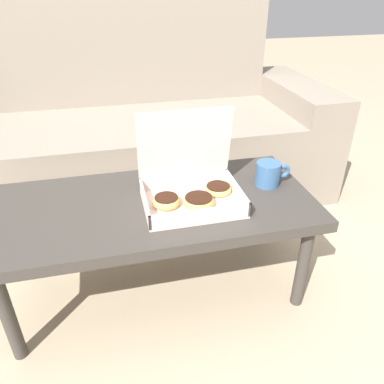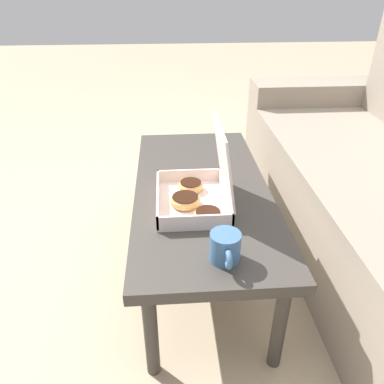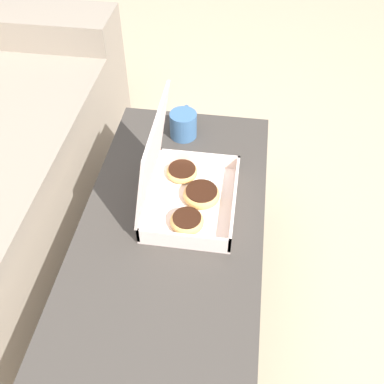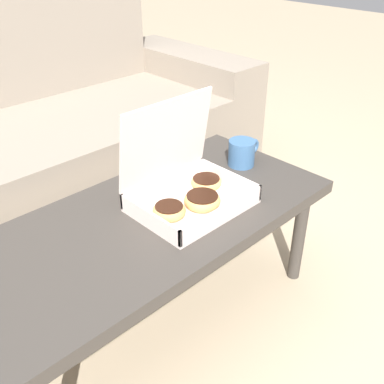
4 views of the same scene
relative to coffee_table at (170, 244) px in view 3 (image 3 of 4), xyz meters
name	(u,v)px [view 3 (image 3 of 4)]	position (x,y,z in m)	size (l,w,h in m)	color
ground_plane	(160,306)	(0.00, 0.05, -0.36)	(12.00, 12.00, 0.00)	tan
coffee_table	(170,244)	(0.00, 0.00, 0.00)	(1.11, 0.52, 0.40)	#3D3833
pastry_box	(184,189)	(0.13, -0.02, 0.10)	(0.33, 0.26, 0.31)	silver
coffee_mug	(183,124)	(0.43, 0.03, 0.09)	(0.13, 0.09, 0.09)	#3D6693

